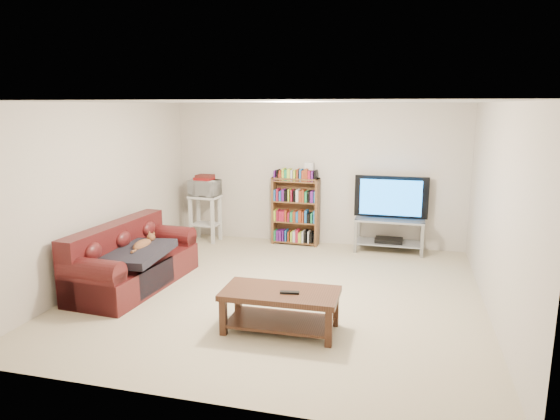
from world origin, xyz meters
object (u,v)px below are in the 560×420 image
(coffee_table, at_px, (280,303))
(tv_stand, at_px, (389,229))
(bookshelf, at_px, (296,210))
(sofa, at_px, (130,264))

(coffee_table, distance_m, tv_stand, 3.44)
(coffee_table, bearing_deg, bookshelf, 99.34)
(tv_stand, distance_m, bookshelf, 1.61)
(coffee_table, relative_size, tv_stand, 1.11)
(sofa, xyz_separation_m, tv_stand, (3.26, 2.47, 0.07))
(tv_stand, xyz_separation_m, bookshelf, (-1.59, 0.06, 0.23))
(sofa, height_order, coffee_table, sofa)
(sofa, bearing_deg, coffee_table, -16.00)
(tv_stand, bearing_deg, coffee_table, -106.03)
(sofa, distance_m, bookshelf, 3.05)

